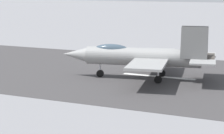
% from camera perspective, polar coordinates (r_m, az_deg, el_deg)
% --- Properties ---
extents(ground_plane, '(400.00, 400.00, 0.00)m').
position_cam_1_polar(ground_plane, '(47.36, 5.06, -1.17)').
color(ground_plane, gray).
extents(runway_strip, '(240.00, 26.00, 0.02)m').
position_cam_1_polar(runway_strip, '(47.35, 5.08, -1.16)').
color(runway_strip, '#3E3C3D').
rests_on(runway_strip, ground).
extents(fighter_jet, '(16.55, 13.63, 5.60)m').
position_cam_1_polar(fighter_jet, '(45.34, 4.11, 1.41)').
color(fighter_jet, '#949594').
rests_on(fighter_jet, ground).
extents(marker_cone_mid, '(0.44, 0.44, 0.55)m').
position_cam_1_polar(marker_cone_mid, '(59.47, 5.70, 1.51)').
color(marker_cone_mid, orange).
rests_on(marker_cone_mid, ground).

